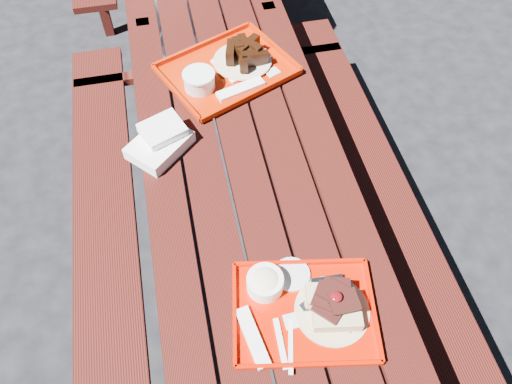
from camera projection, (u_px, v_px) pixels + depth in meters
ground at (249, 266)px, 2.41m from camera, size 60.00×60.00×0.00m
picnic_table_near at (248, 200)px, 1.95m from camera, size 1.41×2.40×0.75m
near_tray at (304, 303)px, 1.47m from camera, size 0.47×0.39×0.13m
far_tray at (226, 70)px, 2.07m from camera, size 0.62×0.56×0.09m
white_cloth at (161, 141)px, 1.83m from camera, size 0.27×0.27×0.09m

